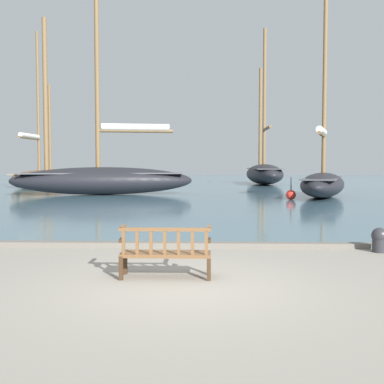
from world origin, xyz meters
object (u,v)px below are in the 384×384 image
(sailboat_outer_port, at_px, (103,177))
(mooring_bollard, at_px, (379,239))
(park_bench, at_px, (166,252))
(sailboat_nearest_port, at_px, (38,175))
(sailboat_distant_harbor, at_px, (323,182))
(channel_buoy, at_px, (291,195))
(sailboat_centre_channel, at_px, (264,172))

(sailboat_outer_port, relative_size, mooring_bollard, 25.60)
(park_bench, height_order, sailboat_outer_port, sailboat_outer_port)
(park_bench, distance_m, sailboat_nearest_port, 37.69)
(sailboat_nearest_port, relative_size, sailboat_distant_harbor, 1.09)
(sailboat_nearest_port, relative_size, channel_buoy, 11.13)
(sailboat_nearest_port, distance_m, mooring_bollard, 37.44)
(sailboat_nearest_port, bearing_deg, sailboat_centre_channel, 12.82)
(channel_buoy, bearing_deg, sailboat_nearest_port, 140.19)
(sailboat_centre_channel, relative_size, mooring_bollard, 27.05)
(sailboat_outer_port, bearing_deg, sailboat_centre_channel, 53.95)
(mooring_bollard, xyz_separation_m, channel_buoy, (0.66, 15.46, 0.06))
(sailboat_distant_harbor, relative_size, channel_buoy, 10.24)
(sailboat_centre_channel, distance_m, channel_buoy, 21.44)
(sailboat_nearest_port, bearing_deg, park_bench, -67.22)
(sailboat_centre_channel, relative_size, channel_buoy, 12.28)
(park_bench, xyz_separation_m, sailboat_nearest_port, (-14.59, 34.75, 0.62))
(sailboat_distant_harbor, xyz_separation_m, mooring_bollard, (-2.97, -17.90, -0.70))
(park_bench, distance_m, channel_buoy, 18.90)
(sailboat_outer_port, bearing_deg, mooring_bollard, -61.54)
(sailboat_nearest_port, bearing_deg, mooring_bollard, -58.98)
(channel_buoy, bearing_deg, sailboat_centre_channel, 87.20)
(sailboat_nearest_port, height_order, sailboat_distant_harbor, sailboat_nearest_port)
(sailboat_centre_channel, distance_m, mooring_bollard, 36.91)
(sailboat_centre_channel, bearing_deg, mooring_bollard, -92.64)
(sailboat_nearest_port, xyz_separation_m, mooring_bollard, (19.29, -32.08, -0.79))
(sailboat_outer_port, distance_m, mooring_bollard, 22.53)
(park_bench, height_order, sailboat_nearest_port, sailboat_nearest_port)
(sailboat_centre_channel, bearing_deg, sailboat_distant_harbor, -86.17)
(sailboat_centre_channel, bearing_deg, park_bench, -99.19)
(sailboat_centre_channel, distance_m, sailboat_outer_port, 21.12)
(park_bench, distance_m, sailboat_distant_harbor, 21.96)
(sailboat_nearest_port, height_order, sailboat_outer_port, sailboat_outer_port)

